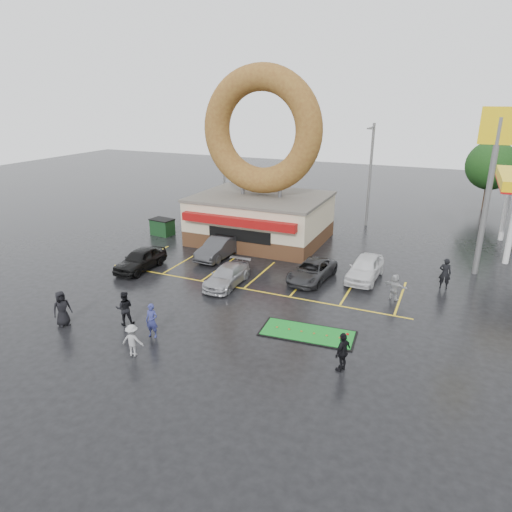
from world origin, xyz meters
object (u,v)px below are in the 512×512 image
at_px(streetlight_mid, 370,173).
at_px(person_cameraman, 343,352).
at_px(shell_sign, 494,162).
at_px(car_grey, 312,271).
at_px(dumpster, 162,227).
at_px(donut_shop, 261,186).
at_px(putting_green, 308,333).
at_px(streetlight_left, 223,165).
at_px(car_black, 140,259).
at_px(car_dgrey, 219,248).
at_px(person_blue, 152,321).
at_px(car_white, 365,268).
at_px(car_silver, 227,276).

xyz_separation_m(streetlight_mid, person_cameraman, (3.66, -23.72, -3.88)).
height_order(shell_sign, person_cameraman, shell_sign).
height_order(streetlight_mid, person_cameraman, streetlight_mid).
relative_size(car_grey, dumpster, 2.49).
bearing_deg(donut_shop, putting_green, -58.01).
bearing_deg(streetlight_left, putting_green, -52.92).
distance_m(car_black, dumpster, 8.20).
height_order(car_dgrey, person_cameraman, person_cameraman).
distance_m(car_dgrey, person_blue, 11.81).
xyz_separation_m(streetlight_left, person_cameraman, (17.66, -22.72, -3.88)).
relative_size(shell_sign, dumpster, 5.89).
bearing_deg(streetlight_left, car_dgrey, -63.93).
xyz_separation_m(car_grey, dumpster, (-14.60, 4.51, 0.03)).
distance_m(car_white, person_cameraman, 10.87).
relative_size(person_cameraman, dumpster, 1.00).
bearing_deg(car_grey, donut_shop, 140.41).
height_order(person_blue, person_cameraman, person_cameraman).
xyz_separation_m(donut_shop, car_dgrey, (-1.08, -5.15, -3.72)).
distance_m(person_blue, putting_green, 7.71).
height_order(donut_shop, person_cameraman, donut_shop).
distance_m(car_black, putting_green, 13.71).
xyz_separation_m(shell_sign, streetlight_mid, (-9.00, 8.92, -2.60)).
bearing_deg(car_dgrey, car_white, 4.17).
bearing_deg(person_cameraman, car_dgrey, -113.77).
bearing_deg(streetlight_mid, streetlight_left, -175.91).
bearing_deg(streetlight_mid, shell_sign, -44.73).
xyz_separation_m(streetlight_left, streetlight_mid, (14.00, 1.00, 0.00)).
bearing_deg(putting_green, streetlight_mid, 93.61).
height_order(car_black, dumpster, car_black).
distance_m(streetlight_mid, person_cameraman, 24.31).
relative_size(shell_sign, streetlight_left, 1.18).
height_order(shell_sign, dumpster, shell_sign).
height_order(streetlight_left, car_grey, streetlight_left).
bearing_deg(car_silver, donut_shop, 100.44).
bearing_deg(shell_sign, person_cameraman, -109.85).
height_order(car_black, putting_green, car_black).
bearing_deg(car_silver, putting_green, -31.21).
bearing_deg(person_blue, car_grey, 58.24).
height_order(car_dgrey, person_blue, person_blue).
relative_size(shell_sign, car_black, 2.47).
bearing_deg(shell_sign, car_black, -157.76).
bearing_deg(car_grey, streetlight_mid, 93.62).
xyz_separation_m(streetlight_mid, person_blue, (-5.56, -24.63, -3.91)).
bearing_deg(person_cameraman, car_white, -155.34).
relative_size(streetlight_left, car_silver, 2.14).
relative_size(car_black, putting_green, 0.89).
height_order(streetlight_mid, car_white, streetlight_mid).
height_order(shell_sign, streetlight_mid, shell_sign).
relative_size(shell_sign, putting_green, 2.19).
bearing_deg(car_black, car_dgrey, 49.94).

